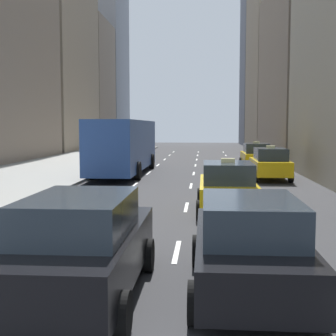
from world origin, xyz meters
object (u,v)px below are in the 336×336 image
object	(u,v)px
taxi_third	(227,188)
sedan_silver_behind	(249,244)
taxi_lead	(256,156)
taxi_second	(270,164)
sedan_black_near	(83,246)
city_bus	(125,145)

from	to	relation	value
taxi_third	sedan_silver_behind	world-z (taller)	taxi_third
taxi_lead	taxi_second	size ratio (longest dim) A/B	1.00
taxi_lead	taxi_third	world-z (taller)	same
taxi_third	sedan_silver_behind	size ratio (longest dim) A/B	0.95
taxi_third	sedan_black_near	xyz separation A→B (m)	(-2.80, -7.88, 0.03)
taxi_second	sedan_black_near	size ratio (longest dim) A/B	0.92
city_bus	taxi_second	bearing A→B (deg)	-16.98
sedan_black_near	city_bus	xyz separation A→B (m)	(-2.81, 20.64, 0.88)
taxi_lead	sedan_silver_behind	xyz separation A→B (m)	(-2.80, -24.52, -0.01)
taxi_lead	taxi_second	bearing A→B (deg)	-90.00
taxi_second	taxi_third	world-z (taller)	same
sedan_silver_behind	city_bus	xyz separation A→B (m)	(-5.61, 20.19, 0.92)
taxi_third	taxi_second	bearing A→B (deg)	74.64
taxi_lead	city_bus	world-z (taller)	city_bus
sedan_black_near	sedan_silver_behind	world-z (taller)	sedan_black_near
taxi_second	city_bus	world-z (taller)	city_bus
taxi_second	sedan_black_near	xyz separation A→B (m)	(-5.60, -18.07, 0.03)
city_bus	taxi_lead	bearing A→B (deg)	27.22
taxi_lead	taxi_third	size ratio (longest dim) A/B	1.00
taxi_third	taxi_lead	bearing A→B (deg)	80.70
taxi_third	sedan_silver_behind	distance (m)	7.43
city_bus	taxi_third	bearing A→B (deg)	-66.27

